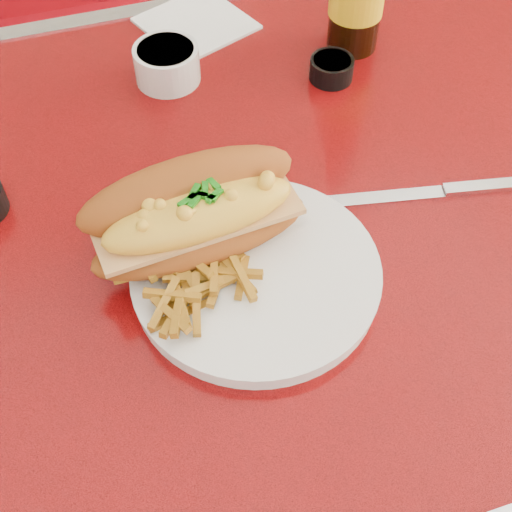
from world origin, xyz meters
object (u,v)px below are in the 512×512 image
object	(u,v)px
booth_bench_far	(127,100)
fork	(195,260)
gravy_ramekin	(167,63)
sauce_cup_right	(332,68)
dinner_plate	(256,274)
knife	(434,192)
diner_table	(219,295)
mac_hoagie	(195,213)

from	to	relation	value
booth_bench_far	fork	distance (m)	1.02
gravy_ramekin	sauce_cup_right	bearing A→B (deg)	-17.35
booth_bench_far	dinner_plate	distance (m)	1.04
booth_bench_far	knife	distance (m)	1.02
sauce_cup_right	gravy_ramekin	bearing A→B (deg)	162.65
booth_bench_far	diner_table	bearing A→B (deg)	-90.00
mac_hoagie	sauce_cup_right	distance (m)	0.33
diner_table	fork	size ratio (longest dim) A/B	8.93
dinner_plate	booth_bench_far	bearing A→B (deg)	90.96
dinner_plate	gravy_ramekin	bearing A→B (deg)	91.34
mac_hoagie	fork	xyz separation A→B (m)	(-0.01, -0.02, -0.04)
gravy_ramekin	mac_hoagie	bearing A→B (deg)	-97.33
dinner_plate	sauce_cup_right	world-z (taller)	sauce_cup_right
sauce_cup_right	mac_hoagie	bearing A→B (deg)	-136.54
mac_hoagie	gravy_ramekin	distance (m)	0.29
knife	diner_table	bearing A→B (deg)	178.68
gravy_ramekin	booth_bench_far	bearing A→B (deg)	90.73
fork	dinner_plate	bearing A→B (deg)	-138.99
diner_table	dinner_plate	bearing A→B (deg)	-81.75
fork	booth_bench_far	bearing A→B (deg)	-22.44
diner_table	gravy_ramekin	xyz separation A→B (m)	(0.01, 0.24, 0.19)
gravy_ramekin	sauce_cup_right	world-z (taller)	gravy_ramekin
mac_hoagie	fork	bearing A→B (deg)	-116.11
booth_bench_far	dinner_plate	bearing A→B (deg)	-89.04
booth_bench_far	sauce_cup_right	size ratio (longest dim) A/B	16.06
sauce_cup_right	knife	world-z (taller)	sauce_cup_right
fork	sauce_cup_right	xyz separation A→B (m)	(0.25, 0.25, -0.00)
sauce_cup_right	knife	distance (m)	0.23
sauce_cup_right	dinner_plate	bearing A→B (deg)	-124.49
gravy_ramekin	knife	bearing A→B (deg)	-50.98
dinner_plate	sauce_cup_right	bearing A→B (deg)	55.51
diner_table	booth_bench_far	size ratio (longest dim) A/B	1.03
fork	sauce_cup_right	bearing A→B (deg)	-64.57
mac_hoagie	knife	xyz separation A→B (m)	(0.27, -0.00, -0.06)
fork	knife	world-z (taller)	fork
mac_hoagie	gravy_ramekin	world-z (taller)	mac_hoagie
diner_table	dinner_plate	xyz separation A→B (m)	(0.02, -0.11, 0.17)
booth_bench_far	sauce_cup_right	bearing A→B (deg)	-71.96
diner_table	mac_hoagie	world-z (taller)	mac_hoagie
diner_table	dinner_plate	world-z (taller)	dinner_plate
fork	sauce_cup_right	world-z (taller)	sauce_cup_right
dinner_plate	knife	distance (m)	0.23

